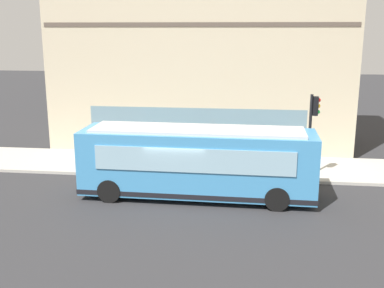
% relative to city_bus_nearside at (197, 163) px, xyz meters
% --- Properties ---
extents(ground, '(120.00, 120.00, 0.00)m').
position_rel_city_bus_nearside_xyz_m(ground, '(-0.23, 0.80, -1.55)').
color(ground, '#2D2D30').
extents(sidewalk_curb, '(4.41, 40.00, 0.15)m').
position_rel_city_bus_nearside_xyz_m(sidewalk_curb, '(4.58, 0.80, -1.48)').
color(sidewalk_curb, '#B2ADA3').
rests_on(sidewalk_curb, ground).
extents(building_corner, '(6.55, 17.69, 13.45)m').
position_rel_city_bus_nearside_xyz_m(building_corner, '(10.03, 0.80, 5.16)').
color(building_corner, beige).
rests_on(building_corner, ground).
extents(city_bus_nearside, '(2.75, 10.08, 3.07)m').
position_rel_city_bus_nearside_xyz_m(city_bus_nearside, '(0.00, 0.00, 0.00)').
color(city_bus_nearside, '#3F8CC6').
rests_on(city_bus_nearside, ground).
extents(traffic_light_near_corner, '(0.32, 0.49, 4.03)m').
position_rel_city_bus_nearside_xyz_m(traffic_light_near_corner, '(3.07, -5.21, 1.41)').
color(traffic_light_near_corner, black).
rests_on(traffic_light_near_corner, sidewalk_curb).
extents(fire_hydrant, '(0.35, 0.35, 0.74)m').
position_rel_city_bus_nearside_xyz_m(fire_hydrant, '(2.93, 1.79, -1.04)').
color(fire_hydrant, red).
rests_on(fire_hydrant, sidewalk_curb).
extents(pedestrian_walking_along_curb, '(0.32, 0.32, 1.63)m').
position_rel_city_bus_nearside_xyz_m(pedestrian_walking_along_curb, '(4.56, -2.36, -0.47)').
color(pedestrian_walking_along_curb, black).
rests_on(pedestrian_walking_along_curb, sidewalk_curb).
extents(pedestrian_by_light_pole, '(0.32, 0.32, 1.77)m').
position_rel_city_bus_nearside_xyz_m(pedestrian_by_light_pole, '(4.72, -0.06, -0.38)').
color(pedestrian_by_light_pole, '#99994C').
rests_on(pedestrian_by_light_pole, sidewalk_curb).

